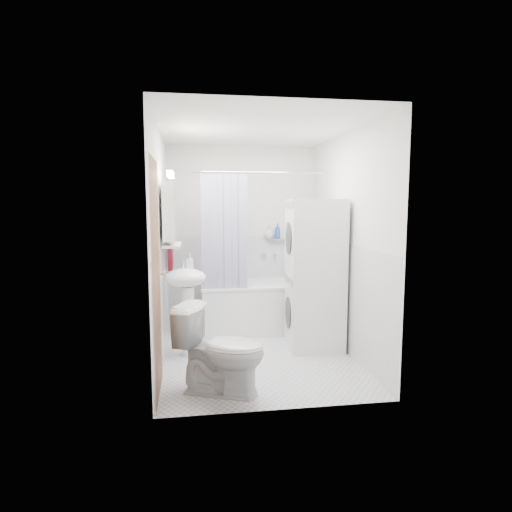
{
  "coord_description": "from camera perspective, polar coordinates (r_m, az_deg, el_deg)",
  "views": [
    {
      "loc": [
        -0.68,
        -4.46,
        1.62
      ],
      "look_at": [
        0.01,
        0.15,
        1.06
      ],
      "focal_mm": 30.0,
      "sensor_mm": 36.0,
      "label": 1
    }
  ],
  "objects": [
    {
      "name": "shower_caddy",
      "position": [
        5.84,
        2.98,
        2.22
      ],
      "size": [
        0.22,
        0.06,
        0.02
      ],
      "primitive_type": "cube",
      "color": "silver",
      "rests_on": "room_walls"
    },
    {
      "name": "shampoo_b",
      "position": [
        5.83,
        2.86,
        2.71
      ],
      "size": [
        0.08,
        0.21,
        0.08
      ],
      "primitive_type": "imported",
      "color": "#2948A7",
      "rests_on": "shower_caddy"
    },
    {
      "name": "floor",
      "position": [
        4.8,
        0.13,
        -12.89
      ],
      "size": [
        2.6,
        2.6,
        0.0
      ],
      "primitive_type": "plane",
      "color": "silver",
      "rests_on": "ground"
    },
    {
      "name": "medicine_cabinet",
      "position": [
        4.57,
        -11.41,
        6.02
      ],
      "size": [
        0.13,
        0.5,
        0.71
      ],
      "color": "white",
      "rests_on": "room_walls"
    },
    {
      "name": "door",
      "position": [
        3.97,
        -12.32,
        -2.3
      ],
      "size": [
        0.05,
        2.0,
        2.0
      ],
      "color": "brown",
      "rests_on": "ground"
    },
    {
      "name": "shelf_bottle",
      "position": [
        4.44,
        -11.22,
        1.9
      ],
      "size": [
        0.07,
        0.18,
        0.07
      ],
      "primitive_type": "imported",
      "color": "gray",
      "rests_on": "shelf"
    },
    {
      "name": "tub_spout",
      "position": [
        5.86,
        2.47,
        0.2
      ],
      "size": [
        0.04,
        0.12,
        0.04
      ],
      "primitive_type": "cylinder",
      "rotation": [
        1.57,
        0.0,
        0.0
      ],
      "color": "silver",
      "rests_on": "room_walls"
    },
    {
      "name": "shelf_cup",
      "position": [
        4.7,
        -11.07,
        2.36
      ],
      "size": [
        0.1,
        0.09,
        0.1
      ],
      "primitive_type": "imported",
      "color": "gray",
      "rests_on": "shelf"
    },
    {
      "name": "bathtub",
      "position": [
        5.61,
        1.06,
        -6.31
      ],
      "size": [
        1.64,
        0.77,
        0.62
      ],
      "color": "white",
      "rests_on": "ground"
    },
    {
      "name": "sink",
      "position": [
        4.63,
        -9.3,
        -4.67
      ],
      "size": [
        0.44,
        0.37,
        1.04
      ],
      "color": "white",
      "rests_on": "ground"
    },
    {
      "name": "shelf",
      "position": [
        4.59,
        -11.12,
        1.46
      ],
      "size": [
        0.18,
        0.54,
        0.02
      ],
      "primitive_type": "cube",
      "color": "silver",
      "rests_on": "room_walls"
    },
    {
      "name": "room_walls",
      "position": [
        4.52,
        0.13,
        5.15
      ],
      "size": [
        2.6,
        2.6,
        2.6
      ],
      "color": "white",
      "rests_on": "ground"
    },
    {
      "name": "towel",
      "position": [
        5.17,
        -11.4,
        3.27
      ],
      "size": [
        0.07,
        0.37,
        0.89
      ],
      "color": "#580E1A",
      "rests_on": "room_walls"
    },
    {
      "name": "soap_pump",
      "position": [
        4.76,
        -8.8,
        -1.33
      ],
      "size": [
        0.08,
        0.17,
        0.08
      ],
      "primitive_type": "imported",
      "color": "gray",
      "rests_on": "sink"
    },
    {
      "name": "washer_dryer",
      "position": [
        4.86,
        7.8,
        -2.45
      ],
      "size": [
        0.64,
        0.63,
        1.68
      ],
      "rotation": [
        0.0,
        0.0,
        -0.07
      ],
      "color": "white",
      "rests_on": "ground"
    },
    {
      "name": "curtain_rod",
      "position": [
        5.15,
        1.72,
        11.07
      ],
      "size": [
        1.82,
        0.02,
        0.02
      ],
      "primitive_type": "cylinder",
      "rotation": [
        0.0,
        1.57,
        0.0
      ],
      "color": "silver",
      "rests_on": "room_walls"
    },
    {
      "name": "wainscot",
      "position": [
        4.91,
        -0.39,
        -5.14
      ],
      "size": [
        1.98,
        2.58,
        2.58
      ],
      "color": "white",
      "rests_on": "ground"
    },
    {
      "name": "shower_curtain",
      "position": [
        5.09,
        -4.23,
        2.65
      ],
      "size": [
        0.55,
        0.02,
        1.45
      ],
      "color": "#17154A",
      "rests_on": "curtain_rod"
    },
    {
      "name": "shampoo_a",
      "position": [
        5.81,
        1.7,
        2.95
      ],
      "size": [
        0.13,
        0.17,
        0.13
      ],
      "primitive_type": "imported",
      "color": "gray",
      "rests_on": "shower_caddy"
    },
    {
      "name": "toilet",
      "position": [
        3.77,
        -4.66,
        -12.42
      ],
      "size": [
        0.87,
        0.69,
        0.75
      ],
      "primitive_type": "imported",
      "rotation": [
        0.0,
        0.0,
        1.18
      ],
      "color": "white",
      "rests_on": "ground"
    }
  ]
}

